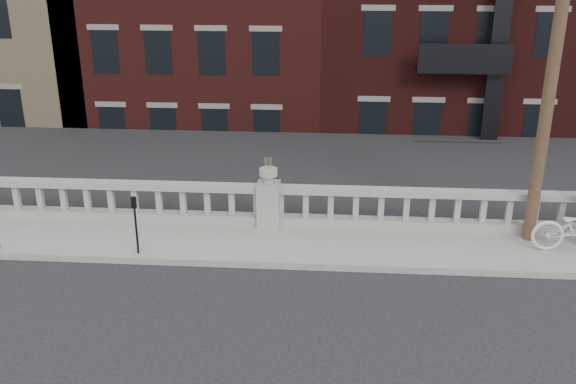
# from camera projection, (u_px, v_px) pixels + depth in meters

# --- Properties ---
(ground) EXTENTS (120.00, 120.00, 0.00)m
(ground) POSITION_uv_depth(u_px,v_px,m) (248.00, 315.00, 12.30)
(ground) COLOR black
(ground) RESTS_ON ground
(sidewalk) EXTENTS (32.00, 2.20, 0.15)m
(sidewalk) POSITION_uv_depth(u_px,v_px,m) (265.00, 244.00, 15.07)
(sidewalk) COLOR gray
(sidewalk) RESTS_ON ground
(balustrade) EXTENTS (28.00, 0.34, 1.03)m
(balustrade) POSITION_uv_depth(u_px,v_px,m) (269.00, 206.00, 15.75)
(balustrade) COLOR gray
(balustrade) RESTS_ON sidewalk
(planter_pedestal) EXTENTS (0.55, 0.55, 1.76)m
(planter_pedestal) POSITION_uv_depth(u_px,v_px,m) (269.00, 199.00, 15.68)
(planter_pedestal) COLOR gray
(planter_pedestal) RESTS_ON sidewalk
(lower_level) EXTENTS (80.00, 44.00, 20.80)m
(lower_level) POSITION_uv_depth(u_px,v_px,m) (317.00, 30.00, 32.78)
(lower_level) COLOR #605E59
(lower_level) RESTS_ON ground
(utility_pole) EXTENTS (1.60, 0.28, 10.00)m
(utility_pole) POSITION_uv_depth(u_px,v_px,m) (560.00, 17.00, 13.35)
(utility_pole) COLOR #422D1E
(utility_pole) RESTS_ON sidewalk
(parking_meter_d) EXTENTS (0.10, 0.09, 1.36)m
(parking_meter_d) POSITION_uv_depth(u_px,v_px,m) (135.00, 219.00, 14.14)
(parking_meter_d) COLOR black
(parking_meter_d) RESTS_ON sidewalk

